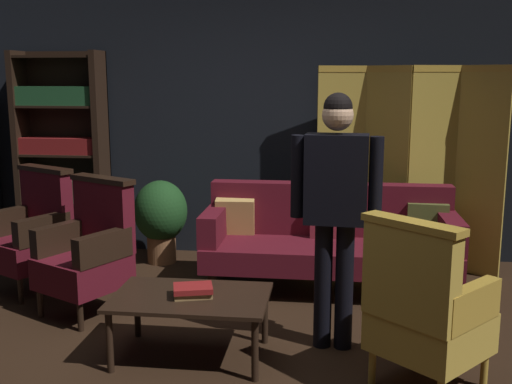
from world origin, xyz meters
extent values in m
plane|color=black|center=(0.00, 0.00, 0.00)|extent=(10.00, 10.00, 0.00)
cube|color=black|center=(0.00, 2.45, 1.40)|extent=(7.20, 0.10, 2.80)
cube|color=#B29338|center=(0.64, 2.19, 0.95)|extent=(0.46, 0.11, 1.90)
cube|color=#B78E33|center=(0.64, 2.19, 1.87)|extent=(0.46, 0.12, 0.06)
cube|color=#B29338|center=(1.06, 2.10, 0.95)|extent=(0.40, 0.28, 1.90)
cube|color=#B78E33|center=(1.06, 2.10, 1.87)|extent=(0.41, 0.28, 0.06)
cube|color=#B29338|center=(1.47, 2.04, 0.95)|extent=(0.45, 0.16, 1.90)
cube|color=#B78E33|center=(1.47, 2.04, 1.87)|extent=(0.45, 0.17, 0.06)
cube|color=#B29338|center=(1.88, 1.98, 0.95)|extent=(0.40, 0.28, 1.90)
cube|color=#B78E33|center=(1.88, 1.98, 1.87)|extent=(0.40, 0.29, 0.06)
cube|color=black|center=(-2.57, 2.18, 1.02)|extent=(0.06, 0.32, 2.05)
cube|color=black|center=(-1.73, 2.18, 1.02)|extent=(0.06, 0.32, 2.05)
cube|color=black|center=(-2.15, 2.33, 1.02)|extent=(0.90, 0.02, 2.05)
cube|color=black|center=(-2.15, 2.18, 0.06)|extent=(0.86, 0.30, 0.02)
cube|color=black|center=(-2.15, 2.18, 0.54)|extent=(0.86, 0.30, 0.02)
cube|color=#1E4C28|center=(-2.15, 2.16, 0.66)|extent=(0.78, 0.22, 0.21)
cube|color=black|center=(-2.15, 2.18, 1.02)|extent=(0.86, 0.30, 0.02)
cube|color=maroon|center=(-2.15, 2.16, 1.12)|extent=(0.78, 0.22, 0.16)
cube|color=black|center=(-2.15, 2.18, 1.51)|extent=(0.86, 0.30, 0.02)
cube|color=#1E4C28|center=(-2.15, 2.16, 1.61)|extent=(0.78, 0.22, 0.19)
cube|color=black|center=(-2.15, 2.18, 1.99)|extent=(0.86, 0.30, 0.02)
cylinder|color=black|center=(-0.40, 1.05, 0.11)|extent=(0.07, 0.07, 0.22)
cylinder|color=black|center=(1.50, 1.05, 0.11)|extent=(0.07, 0.07, 0.22)
cylinder|color=black|center=(-0.40, 1.65, 0.11)|extent=(0.07, 0.07, 0.22)
cylinder|color=black|center=(1.50, 1.65, 0.11)|extent=(0.07, 0.07, 0.22)
cube|color=#4C0F19|center=(0.55, 1.35, 0.32)|extent=(2.10, 0.76, 0.20)
cube|color=#4C0F19|center=(0.55, 1.66, 0.65)|extent=(2.10, 0.18, 0.46)
cube|color=#4C0F19|center=(-0.43, 1.35, 0.55)|extent=(0.16, 0.68, 0.26)
cube|color=#4C0F19|center=(1.53, 1.35, 0.55)|extent=(0.16, 0.68, 0.26)
cube|color=tan|center=(-0.28, 1.55, 0.57)|extent=(0.35, 0.18, 0.35)
cube|color=maroon|center=(0.55, 1.55, 0.57)|extent=(0.35, 0.15, 0.35)
cube|color=#4C5123|center=(1.38, 1.55, 0.57)|extent=(0.35, 0.15, 0.34)
cylinder|color=black|center=(-0.77, -0.28, 0.20)|extent=(0.04, 0.04, 0.39)
cylinder|color=black|center=(0.13, -0.28, 0.20)|extent=(0.04, 0.04, 0.39)
cylinder|color=black|center=(-0.77, 0.26, 0.20)|extent=(0.04, 0.04, 0.39)
cylinder|color=black|center=(0.13, 0.26, 0.20)|extent=(0.04, 0.04, 0.39)
cube|color=black|center=(-0.32, -0.01, 0.41)|extent=(1.00, 0.64, 0.03)
cylinder|color=#B78E33|center=(1.47, -0.19, 0.11)|extent=(0.04, 0.04, 0.22)
cylinder|color=#B78E33|center=(1.13, 0.11, 0.11)|extent=(0.04, 0.04, 0.22)
cylinder|color=#B78E33|center=(0.82, -0.23, 0.11)|extent=(0.04, 0.04, 0.22)
cube|color=#B79338|center=(1.15, -0.21, 0.34)|extent=(0.79, 0.79, 0.24)
cube|color=#B79338|center=(1.00, -0.38, 0.73)|extent=(0.50, 0.46, 0.54)
cube|color=#B78E33|center=(1.00, -0.38, 1.02)|extent=(0.54, 0.50, 0.04)
cube|color=#B78E33|center=(1.33, -0.37, 0.57)|extent=(0.40, 0.43, 0.22)
cube|color=#B78E33|center=(0.97, -0.05, 0.57)|extent=(0.40, 0.43, 0.22)
cylinder|color=black|center=(-1.61, 0.50, 0.11)|extent=(0.04, 0.04, 0.22)
cylinder|color=black|center=(-1.20, 0.29, 0.11)|extent=(0.04, 0.04, 0.22)
cylinder|color=black|center=(-1.40, 0.91, 0.11)|extent=(0.04, 0.04, 0.22)
cylinder|color=black|center=(-0.99, 0.70, 0.11)|extent=(0.04, 0.04, 0.22)
cube|color=#4C0F19|center=(-1.30, 0.60, 0.34)|extent=(0.76, 0.76, 0.24)
cube|color=#4C0F19|center=(-1.20, 0.80, 0.73)|extent=(0.55, 0.37, 0.54)
cube|color=black|center=(-1.20, 0.80, 1.02)|extent=(0.59, 0.39, 0.04)
cube|color=black|center=(-1.52, 0.71, 0.57)|extent=(0.31, 0.48, 0.22)
cube|color=black|center=(-1.09, 0.49, 0.57)|extent=(0.31, 0.48, 0.22)
cylinder|color=black|center=(-1.90, 0.74, 0.11)|extent=(0.04, 0.04, 0.22)
cylinder|color=black|center=(-2.09, 1.36, 0.11)|extent=(0.04, 0.04, 0.22)
cylinder|color=black|center=(-1.68, 1.15, 0.11)|extent=(0.04, 0.04, 0.22)
cube|color=#4C0F19|center=(-1.99, 1.05, 0.34)|extent=(0.76, 0.76, 0.24)
cube|color=#4C0F19|center=(-1.88, 1.25, 0.73)|extent=(0.55, 0.37, 0.54)
cube|color=black|center=(-1.88, 1.25, 1.02)|extent=(0.59, 0.40, 0.04)
cube|color=black|center=(-2.20, 1.16, 0.57)|extent=(0.31, 0.48, 0.22)
cube|color=black|center=(-1.78, 0.94, 0.57)|extent=(0.31, 0.48, 0.22)
cylinder|color=black|center=(0.66, 0.25, 0.43)|extent=(0.12, 0.12, 0.86)
cylinder|color=black|center=(0.52, 0.26, 0.43)|extent=(0.12, 0.12, 0.86)
cube|color=maroon|center=(0.59, 0.26, 0.90)|extent=(0.33, 0.18, 0.09)
cube|color=black|center=(0.59, 0.26, 1.15)|extent=(0.41, 0.24, 0.58)
cube|color=white|center=(0.60, 0.37, 1.18)|extent=(0.14, 0.02, 0.41)
cube|color=maroon|center=(0.60, 0.37, 1.41)|extent=(0.09, 0.03, 0.04)
cylinder|color=black|center=(0.84, 0.24, 1.16)|extent=(0.09, 0.09, 0.54)
cylinder|color=black|center=(0.34, 0.28, 1.16)|extent=(0.09, 0.09, 0.54)
sphere|color=tan|center=(0.59, 0.26, 1.56)|extent=(0.20, 0.20, 0.20)
sphere|color=black|center=(0.59, 0.26, 1.61)|extent=(0.18, 0.18, 0.18)
cylinder|color=brown|center=(-1.08, 1.98, 0.14)|extent=(0.28, 0.28, 0.28)
ellipsoid|color=#193D19|center=(-1.08, 1.98, 0.51)|extent=(0.52, 0.52, 0.60)
cube|color=#9E7A47|center=(-0.30, -0.03, 0.44)|extent=(0.27, 0.21, 0.04)
cube|color=maroon|center=(-0.30, -0.03, 0.47)|extent=(0.28, 0.24, 0.04)
camera|label=1|loc=(0.56, -3.64, 1.80)|focal=42.81mm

